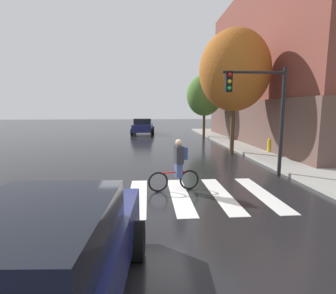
% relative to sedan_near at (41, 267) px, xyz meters
% --- Properties ---
extents(ground_plane, '(120.00, 120.00, 0.00)m').
position_rel_sedan_near_xyz_m(ground_plane, '(1.24, 4.81, -0.82)').
color(ground_plane, black).
extents(crosswalk_stripes, '(7.02, 3.50, 0.01)m').
position_rel_sedan_near_xyz_m(crosswalk_stripes, '(1.57, 4.81, -0.81)').
color(crosswalk_stripes, silver).
rests_on(crosswalk_stripes, ground).
extents(sedan_near, '(2.39, 4.71, 1.59)m').
position_rel_sedan_near_xyz_m(sedan_near, '(0.00, 0.00, 0.00)').
color(sedan_near, navy).
rests_on(sedan_near, ground).
extents(sedan_mid, '(2.43, 4.88, 1.66)m').
position_rel_sedan_near_xyz_m(sedan_mid, '(0.71, 24.72, 0.03)').
color(sedan_mid, navy).
rests_on(sedan_mid, ground).
extents(cyclist, '(1.69, 0.41, 1.69)m').
position_rel_sedan_near_xyz_m(cyclist, '(2.20, 5.33, 0.02)').
color(cyclist, black).
rests_on(cyclist, ground).
extents(traffic_light_near, '(2.47, 0.28, 4.20)m').
position_rel_sedan_near_xyz_m(traffic_light_near, '(5.60, 6.88, 2.04)').
color(traffic_light_near, black).
rests_on(traffic_light_near, ground).
extents(fire_hydrant, '(0.33, 0.22, 0.78)m').
position_rel_sedan_near_xyz_m(fire_hydrant, '(8.32, 11.74, -0.29)').
color(fire_hydrant, gold).
rests_on(fire_hydrant, sidewalk).
extents(street_tree_near, '(3.99, 3.99, 7.10)m').
position_rel_sedan_near_xyz_m(street_tree_near, '(6.18, 12.08, 3.97)').
color(street_tree_near, '#4C3823').
rests_on(street_tree_near, ground).
extents(street_tree_mid, '(3.21, 3.21, 5.70)m').
position_rel_sedan_near_xyz_m(street_tree_mid, '(6.35, 20.79, 3.03)').
color(street_tree_mid, '#4C3823').
rests_on(street_tree_mid, ground).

